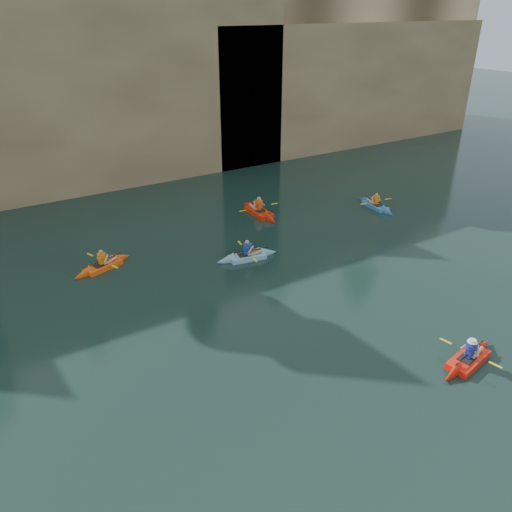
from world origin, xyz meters
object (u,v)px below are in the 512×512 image
kayaker_ltblue_near (247,256)px  kayaker_red_far (259,212)px  main_kayaker (468,359)px  kayaker_orange (103,265)px

kayaker_ltblue_near → kayaker_red_far: size_ratio=0.88×
main_kayaker → kayaker_ltblue_near: size_ratio=1.03×
main_kayaker → kayaker_red_far: bearing=75.1°
kayaker_orange → kayaker_red_far: kayaker_red_far is taller
kayaker_red_far → main_kayaker: bearing=176.3°
main_kayaker → kayaker_red_far: 14.85m
main_kayaker → kayaker_orange: bearing=111.9°
kayaker_orange → kayaker_red_far: bearing=-8.0°
kayaker_orange → kayaker_red_far: (9.43, 1.85, 0.02)m
main_kayaker → kayaker_ltblue_near: 10.65m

